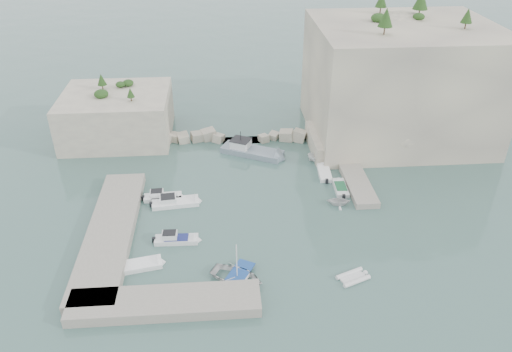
{
  "coord_description": "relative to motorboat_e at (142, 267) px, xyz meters",
  "views": [
    {
      "loc": [
        -4.03,
        -47.17,
        34.8
      ],
      "look_at": [
        0.0,
        6.0,
        3.0
      ],
      "focal_mm": 35.0,
      "sensor_mm": 36.0,
      "label": 1
    }
  ],
  "objects": [
    {
      "name": "quay_south",
      "position": [
        2.88,
        -5.96,
        0.55
      ],
      "size": [
        18.0,
        4.0,
        1.1
      ],
      "primitive_type": "cube",
      "color": "#9E9689",
      "rests_on": "ground"
    },
    {
      "name": "tender_east_d",
      "position": [
        22.73,
        20.6,
        0.0
      ],
      "size": [
        4.1,
        2.89,
        1.48
      ],
      "primitive_type": "imported",
      "rotation": [
        0.0,
        0.0,
        1.15
      ],
      "color": "white",
      "rests_on": "ground"
    },
    {
      "name": "outcrop_west",
      "position": [
        -7.12,
        31.54,
        3.5
      ],
      "size": [
        16.0,
        14.0,
        7.0
      ],
      "primitive_type": "cube",
      "color": "beige",
      "rests_on": "ground"
    },
    {
      "name": "ground",
      "position": [
        12.88,
        6.54,
        0.0
      ],
      "size": [
        400.0,
        400.0,
        0.0
      ],
      "primitive_type": "plane",
      "color": "#42645D",
      "rests_on": "ground"
    },
    {
      "name": "inflatable_dinghy",
      "position": [
        21.51,
        -3.45,
        0.0
      ],
      "size": [
        3.79,
        2.83,
        0.44
      ],
      "primitive_type": null,
      "rotation": [
        0.0,
        0.0,
        0.39
      ],
      "color": "silver",
      "rests_on": "ground"
    },
    {
      "name": "motorboat_a",
      "position": [
        1.1,
        12.79,
        0.0
      ],
      "size": [
        5.24,
        1.81,
        1.4
      ],
      "primitive_type": null,
      "rotation": [
        0.0,
        0.0,
        0.05
      ],
      "color": "white",
      "rests_on": "ground"
    },
    {
      "name": "cliff_terrace",
      "position": [
        25.88,
        24.54,
        1.25
      ],
      "size": [
        8.0,
        10.0,
        2.5
      ],
      "primitive_type": "cube",
      "color": "beige",
      "rests_on": "ground"
    },
    {
      "name": "motorboat_d",
      "position": [
        3.34,
        3.95,
        0.0
      ],
      "size": [
        5.31,
        1.71,
        1.4
      ],
      "primitive_type": null,
      "rotation": [
        0.0,
        0.0,
        -0.03
      ],
      "color": "silver",
      "rests_on": "ground"
    },
    {
      "name": "motorboat_b",
      "position": [
        2.76,
        11.44,
        0.0
      ],
      "size": [
        6.5,
        2.74,
        1.4
      ],
      "primitive_type": null,
      "rotation": [
        0.0,
        0.0,
        0.11
      ],
      "color": "white",
      "rests_on": "ground"
    },
    {
      "name": "vegetation",
      "position": [
        30.71,
        30.95,
        17.93
      ],
      "size": [
        53.48,
        13.88,
        13.4
      ],
      "color": "#1E4219",
      "rests_on": "ground"
    },
    {
      "name": "motorboat_e",
      "position": [
        0.0,
        0.0,
        0.0
      ],
      "size": [
        4.77,
        2.68,
        0.7
      ],
      "primitive_type": null,
      "rotation": [
        0.0,
        0.0,
        0.2
      ],
      "color": "white",
      "rests_on": "ground"
    },
    {
      "name": "cliff_east",
      "position": [
        35.88,
        29.54,
        8.5
      ],
      "size": [
        26.0,
        22.0,
        17.0
      ],
      "primitive_type": "cube",
      "color": "beige",
      "rests_on": "ground"
    },
    {
      "name": "ledge_east",
      "position": [
        26.38,
        16.54,
        0.4
      ],
      "size": [
        3.0,
        16.0,
        0.8
      ],
      "primitive_type": "cube",
      "color": "#9E9689",
      "rests_on": "ground"
    },
    {
      "name": "rowboat",
      "position": [
        9.82,
        -2.74,
        0.0
      ],
      "size": [
        6.73,
        6.1,
        1.14
      ],
      "primitive_type": "imported",
      "rotation": [
        0.0,
        0.0,
        1.07
      ],
      "color": "silver",
      "rests_on": "ground"
    },
    {
      "name": "tender_east_a",
      "position": [
        22.92,
        9.81,
        0.0
      ],
      "size": [
        3.16,
        2.81,
        1.52
      ],
      "primitive_type": "imported",
      "rotation": [
        0.0,
        0.0,
        1.46
      ],
      "color": "silver",
      "rests_on": "ground"
    },
    {
      "name": "tender_east_c",
      "position": [
        22.63,
        17.27,
        0.0
      ],
      "size": [
        1.89,
        5.05,
        0.7
      ],
      "primitive_type": null,
      "rotation": [
        0.0,
        0.0,
        1.51
      ],
      "color": "white",
      "rests_on": "ground"
    },
    {
      "name": "quay_west",
      "position": [
        -4.12,
        5.54,
        0.55
      ],
      "size": [
        5.0,
        24.0,
        1.1
      ],
      "primitive_type": "cube",
      "color": "#9E9689",
      "rests_on": "ground"
    },
    {
      "name": "work_boat",
      "position": [
        13.17,
        23.85,
        0.0
      ],
      "size": [
        10.25,
        7.15,
        2.2
      ],
      "primitive_type": null,
      "rotation": [
        0.0,
        0.0,
        -0.47
      ],
      "color": "slate",
      "rests_on": "ground"
    },
    {
      "name": "tender_east_b",
      "position": [
        23.96,
        13.23,
        0.0
      ],
      "size": [
        1.72,
        4.66,
        0.7
      ],
      "primitive_type": null,
      "rotation": [
        0.0,
        0.0,
        1.54
      ],
      "color": "silver",
      "rests_on": "ground"
    },
    {
      "name": "rowboat_mast",
      "position": [
        9.82,
        -2.74,
        2.67
      ],
      "size": [
        0.1,
        0.1,
        4.2
      ],
      "primitive_type": "cylinder",
      "color": "white",
      "rests_on": "rowboat"
    },
    {
      "name": "breakwater",
      "position": [
        11.88,
        28.54,
        0.7
      ],
      "size": [
        28.0,
        3.0,
        1.4
      ],
      "primitive_type": "cube",
      "color": "beige",
      "rests_on": "ground"
    }
  ]
}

